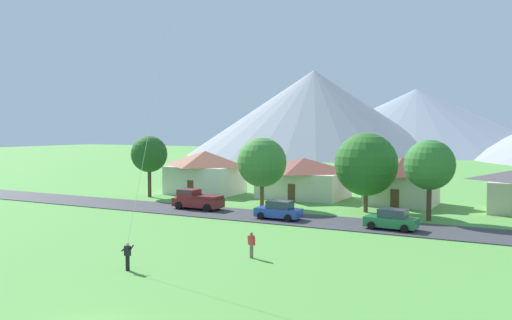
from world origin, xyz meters
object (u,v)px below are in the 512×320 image
Objects in this scene: house_rightmost at (304,177)px; tree_center at (430,165)px; tree_right_of_center at (262,162)px; tree_far_right at (366,164)px; house_leftmost at (402,180)px; tree_near_left at (149,154)px; parked_car_blue_mid_west at (279,210)px; parked_car_green_west_end at (391,220)px; watcher_person at (251,244)px; house_right_center at (205,172)px; pickup_truck_maroon_west_side at (197,199)px.

tree_center is (16.30, -9.69, 2.56)m from house_rightmost.
tree_right_of_center is 10.81m from tree_far_right.
tree_center reaches higher than house_leftmost.
tree_center reaches higher than house_rightmost.
tree_near_left is at bearing 177.36° from tree_center.
parked_car_blue_mid_west is at bearing -116.89° from house_leftmost.
house_leftmost reaches higher than parked_car_green_west_end.
tree_near_left is 33.68m from watcher_person.
parked_car_blue_mid_west is (-12.20, -6.00, -4.18)m from tree_center.
house_leftmost is 1.81× the size of parked_car_green_west_end.
parked_car_blue_mid_west is at bearing -38.91° from house_right_center.
parked_car_blue_mid_west is 10.21m from pickup_truck_maroon_west_side.
tree_right_of_center is 1.41× the size of pickup_truck_maroon_west_side.
house_right_center is 7.72m from tree_near_left.
tree_near_left reaches higher than house_leftmost.
parked_car_green_west_end is 14.80m from watcher_person.
house_leftmost is at bearing -2.54° from house_rightmost.
tree_right_of_center is 1.73× the size of parked_car_green_west_end.
tree_right_of_center is 22.56m from watcher_person.
tree_near_left is at bearing 166.05° from parked_car_green_west_end.
house_leftmost is 15.61m from tree_right_of_center.
tree_center is 1.72× the size of parked_car_green_west_end.
tree_far_right is at bearing 54.66° from parked_car_blue_mid_west.
parked_car_blue_mid_west is at bearing -125.34° from tree_far_right.
house_rightmost reaches higher than parked_car_green_west_end.
tree_center is 6.79m from tree_far_right.
house_right_center is 5.54× the size of watcher_person.
tree_center is at bearing -63.83° from house_leftmost.
tree_center is 17.09m from tree_right_of_center.
tree_far_right is at bearing 161.93° from tree_center.
pickup_truck_maroon_west_side is at bearing 170.73° from parked_car_blue_mid_west.
house_right_center is 30.62m from parked_car_green_west_end.
house_rightmost is 2.46× the size of parked_car_green_west_end.
watcher_person is at bearing -46.58° from pickup_truck_maroon_west_side.
watcher_person is (-1.10, -22.01, -3.91)m from tree_far_right.
watcher_person is at bearing -95.99° from house_leftmost.
watcher_person is (14.71, -15.55, -0.18)m from pickup_truck_maroon_west_side.
house_rightmost is 1.41× the size of tree_near_left.
watcher_person is (-5.69, -13.66, 0.01)m from parked_car_green_west_end.
tree_near_left is 1.77× the size of parked_car_blue_mid_west.
watcher_person is (4.64, -13.91, 0.01)m from parked_car_blue_mid_west.
parked_car_green_west_end is (15.21, -6.41, -3.92)m from tree_right_of_center.
pickup_truck_maroon_west_side is (-15.82, -6.46, -3.73)m from tree_far_right.
house_leftmost is at bearing 63.11° from parked_car_blue_mid_west.
parked_car_green_west_end is 20.49m from pickup_truck_maroon_west_side.
house_leftmost is 29.77m from tree_near_left.
parked_car_blue_mid_west is at bearing -75.34° from house_rightmost.
parked_car_blue_mid_west is 14.66m from watcher_person.
house_leftmost is 1.84× the size of parked_car_blue_mid_west.
parked_car_green_west_end is at bearing -80.29° from house_leftmost.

